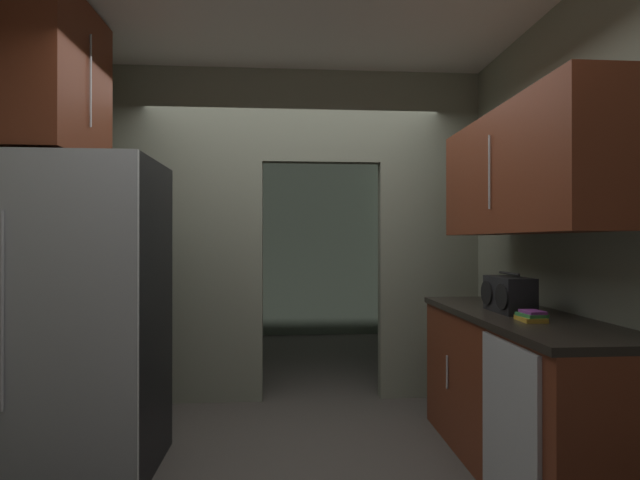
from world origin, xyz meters
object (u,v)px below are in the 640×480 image
object	(u,v)px
dishwasher	(509,433)
boombox	(509,294)
refrigerator	(95,316)
book_stack	(531,316)

from	to	relation	value
dishwasher	boombox	distance (m)	0.86
refrigerator	dishwasher	distance (m)	2.35
book_stack	boombox	bearing A→B (deg)	84.60
dishwasher	book_stack	world-z (taller)	book_stack
refrigerator	dishwasher	xyz separation A→B (m)	(2.20, -0.67, -0.48)
refrigerator	boombox	world-z (taller)	refrigerator
refrigerator	boombox	size ratio (longest dim) A/B	5.15
book_stack	dishwasher	bearing A→B (deg)	-135.46
dishwasher	book_stack	distance (m)	0.62
refrigerator	book_stack	bearing A→B (deg)	-10.24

